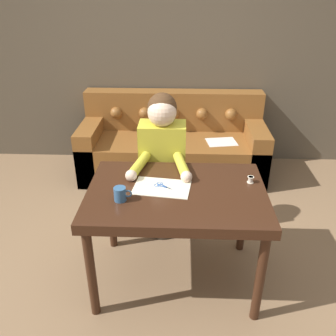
# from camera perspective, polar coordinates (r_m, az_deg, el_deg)

# --- Properties ---
(ground_plane) EXTENTS (16.00, 16.00, 0.00)m
(ground_plane) POSITION_cam_1_polar(r_m,az_deg,el_deg) (2.78, -2.03, -17.10)
(ground_plane) COLOR #846647
(wall_back) EXTENTS (8.00, 0.06, 2.60)m
(wall_back) POSITION_cam_1_polar(r_m,az_deg,el_deg) (4.11, -0.16, 18.55)
(wall_back) COLOR brown
(wall_back) RESTS_ON ground_plane
(dining_table) EXTENTS (1.17, 0.80, 0.75)m
(dining_table) POSITION_cam_1_polar(r_m,az_deg,el_deg) (2.36, 1.37, -5.35)
(dining_table) COLOR #381E11
(dining_table) RESTS_ON ground_plane
(couch) EXTENTS (1.99, 0.81, 0.88)m
(couch) POSITION_cam_1_polar(r_m,az_deg,el_deg) (4.00, 0.78, 3.52)
(couch) COLOR brown
(couch) RESTS_ON ground_plane
(person) EXTENTS (0.46, 0.61, 1.24)m
(person) POSITION_cam_1_polar(r_m,az_deg,el_deg) (2.85, -0.89, 0.11)
(person) COLOR #33281E
(person) RESTS_ON ground_plane
(pattern_paper_main) EXTENTS (0.40, 0.28, 0.00)m
(pattern_paper_main) POSITION_cam_1_polar(r_m,az_deg,el_deg) (2.34, -1.00, -3.13)
(pattern_paper_main) COLOR beige
(pattern_paper_main) RESTS_ON dining_table
(scissors) EXTENTS (0.21, 0.17, 0.01)m
(scissors) POSITION_cam_1_polar(r_m,az_deg,el_deg) (2.35, -0.59, -3.03)
(scissors) COLOR silver
(scissors) RESTS_ON dining_table
(mug) EXTENTS (0.11, 0.08, 0.09)m
(mug) POSITION_cam_1_polar(r_m,az_deg,el_deg) (2.21, -7.65, -4.16)
(mug) COLOR #335B84
(mug) RESTS_ON dining_table
(thread_spool) EXTENTS (0.04, 0.04, 0.05)m
(thread_spool) POSITION_cam_1_polar(r_m,az_deg,el_deg) (2.46, 13.10, -1.83)
(thread_spool) COLOR beige
(thread_spool) RESTS_ON dining_table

